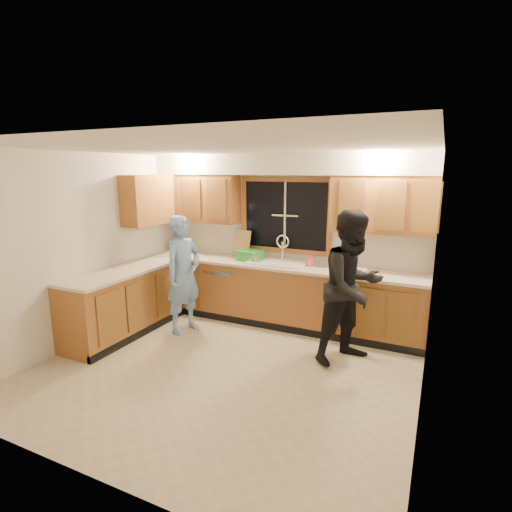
% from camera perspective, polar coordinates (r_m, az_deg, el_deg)
% --- Properties ---
extents(floor, '(4.20, 4.20, 0.00)m').
position_cam_1_polar(floor, '(4.85, -4.43, -15.74)').
color(floor, '#C0B293').
rests_on(floor, ground).
extents(ceiling, '(4.20, 4.20, 0.00)m').
position_cam_1_polar(ceiling, '(4.30, -4.99, 15.24)').
color(ceiling, white).
extents(wall_back, '(4.20, 0.00, 4.20)m').
position_cam_1_polar(wall_back, '(6.10, 4.17, 2.52)').
color(wall_back, silver).
rests_on(wall_back, ground).
extents(wall_left, '(0.00, 3.80, 3.80)m').
position_cam_1_polar(wall_left, '(5.73, -23.28, 0.93)').
color(wall_left, silver).
rests_on(wall_left, ground).
extents(wall_right, '(0.00, 3.80, 3.80)m').
position_cam_1_polar(wall_right, '(3.86, 23.65, -4.16)').
color(wall_right, silver).
rests_on(wall_right, ground).
extents(base_cabinets_back, '(4.20, 0.60, 0.88)m').
position_cam_1_polar(base_cabinets_back, '(6.02, 3.03, -5.54)').
color(base_cabinets_back, '#A4632F').
rests_on(base_cabinets_back, ground).
extents(base_cabinets_left, '(0.60, 1.90, 0.88)m').
position_cam_1_polar(base_cabinets_left, '(5.95, -18.17, -6.36)').
color(base_cabinets_left, '#A4632F').
rests_on(base_cabinets_left, ground).
extents(countertop_back, '(4.20, 0.63, 0.04)m').
position_cam_1_polar(countertop_back, '(5.88, 3.02, -1.30)').
color(countertop_back, beige).
rests_on(countertop_back, base_cabinets_back).
extents(countertop_left, '(0.63, 1.90, 0.04)m').
position_cam_1_polar(countertop_left, '(5.81, -18.36, -2.07)').
color(countertop_left, beige).
rests_on(countertop_left, base_cabinets_left).
extents(upper_cabinets_left, '(1.35, 0.33, 0.75)m').
position_cam_1_polar(upper_cabinets_left, '(6.53, -8.16, 8.15)').
color(upper_cabinets_left, '#A4632F').
rests_on(upper_cabinets_left, wall_back).
extents(upper_cabinets_right, '(1.35, 0.33, 0.75)m').
position_cam_1_polar(upper_cabinets_right, '(5.52, 17.69, 7.00)').
color(upper_cabinets_right, '#A4632F').
rests_on(upper_cabinets_right, wall_back).
extents(upper_cabinets_return, '(0.33, 0.90, 0.75)m').
position_cam_1_polar(upper_cabinets_return, '(6.34, -15.14, 7.74)').
color(upper_cabinets_return, '#A4632F').
rests_on(upper_cabinets_return, wall_left).
extents(soffit, '(4.20, 0.35, 0.30)m').
position_cam_1_polar(soffit, '(5.85, 3.71, 12.95)').
color(soffit, silver).
rests_on(soffit, wall_back).
extents(window_frame, '(1.44, 0.03, 1.14)m').
position_cam_1_polar(window_frame, '(6.04, 4.19, 5.78)').
color(window_frame, black).
rests_on(window_frame, wall_back).
extents(sink, '(0.86, 0.52, 0.57)m').
position_cam_1_polar(sink, '(5.90, 3.09, -1.60)').
color(sink, white).
rests_on(sink, countertop_back).
extents(dishwasher, '(0.60, 0.56, 0.82)m').
position_cam_1_polar(dishwasher, '(6.37, -4.14, -4.83)').
color(dishwasher, white).
rests_on(dishwasher, floor).
extents(stove, '(0.58, 0.75, 0.90)m').
position_cam_1_polar(stove, '(5.57, -22.20, -7.82)').
color(stove, white).
rests_on(stove, floor).
extents(man, '(0.52, 0.68, 1.67)m').
position_cam_1_polar(man, '(5.69, -10.31, -2.63)').
color(man, '#6E98D1').
rests_on(man, floor).
extents(woman, '(1.08, 1.13, 1.83)m').
position_cam_1_polar(woman, '(4.84, 13.64, -4.40)').
color(woman, black).
rests_on(woman, floor).
extents(knife_block, '(0.13, 0.11, 0.21)m').
position_cam_1_polar(knife_block, '(6.79, -10.41, 1.40)').
color(knife_block, brown).
rests_on(knife_block, countertop_back).
extents(cutting_board, '(0.34, 0.19, 0.43)m').
position_cam_1_polar(cutting_board, '(6.29, -2.08, 1.79)').
color(cutting_board, tan).
rests_on(cutting_board, countertop_back).
extents(dish_crate, '(0.37, 0.35, 0.15)m').
position_cam_1_polar(dish_crate, '(6.08, -0.88, 0.09)').
color(dish_crate, green).
rests_on(dish_crate, countertop_back).
extents(soap_bottle, '(0.12, 0.12, 0.20)m').
position_cam_1_polar(soap_bottle, '(5.77, 7.73, -0.44)').
color(soap_bottle, '#D65176').
rests_on(soap_bottle, countertop_back).
extents(bowl, '(0.29, 0.29, 0.05)m').
position_cam_1_polar(bowl, '(5.52, 14.37, -2.07)').
color(bowl, silver).
rests_on(bowl, countertop_back).
extents(can_left, '(0.08, 0.08, 0.13)m').
position_cam_1_polar(can_left, '(5.91, -0.76, -0.38)').
color(can_left, '#B7A78D').
rests_on(can_left, countertop_back).
extents(can_right, '(0.08, 0.08, 0.13)m').
position_cam_1_polar(can_right, '(5.91, -0.15, -0.37)').
color(can_right, '#B7A78D').
rests_on(can_right, countertop_back).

